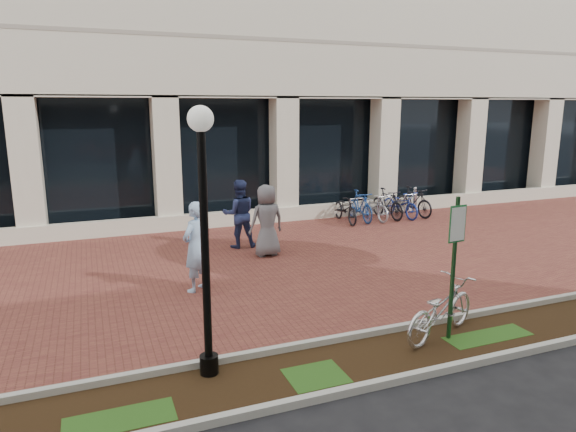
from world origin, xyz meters
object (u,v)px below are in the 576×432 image
object	(u,v)px
locked_bicycle	(441,309)
lamppost	(204,229)
pedestrian_mid	(239,214)
parking_sign	(455,251)
bike_rack_cluster	(380,205)
bollard	(414,200)
pedestrian_left	(196,247)
pedestrian_right	(267,221)

from	to	relation	value
locked_bicycle	lamppost	bearing A→B (deg)	65.64
lamppost	pedestrian_mid	xyz separation A→B (m)	(2.39, 6.61, -1.27)
parking_sign	bike_rack_cluster	distance (m)	9.58
bollard	bike_rack_cluster	xyz separation A→B (m)	(-1.73, -0.42, 0.00)
lamppost	parking_sign	bearing A→B (deg)	-5.04
parking_sign	pedestrian_left	xyz separation A→B (m)	(-3.54, 3.94, -0.60)
parking_sign	lamppost	bearing A→B (deg)	170.23
pedestrian_left	bike_rack_cluster	size ratio (longest dim) A/B	0.55
bollard	pedestrian_left	bearing A→B (deg)	-150.67
pedestrian_left	pedestrian_right	bearing A→B (deg)	179.75
lamppost	pedestrian_right	distance (m)	6.34
pedestrian_mid	pedestrian_right	distance (m)	1.17
locked_bicycle	bike_rack_cluster	distance (m)	9.42
pedestrian_mid	parking_sign	bearing A→B (deg)	109.55
pedestrian_left	bike_rack_cluster	xyz separation A→B (m)	(7.45, 4.74, -0.48)
lamppost	locked_bicycle	xyz separation A→B (m)	(4.00, -0.21, -1.72)
parking_sign	bollard	bearing A→B (deg)	53.46
lamppost	bollard	distance (m)	13.20
parking_sign	bollard	world-z (taller)	parking_sign
lamppost	pedestrian_left	world-z (taller)	lamppost
locked_bicycle	bollard	bearing A→B (deg)	-54.06
bollard	pedestrian_right	bearing A→B (deg)	-155.05
locked_bicycle	pedestrian_mid	world-z (taller)	pedestrian_mid
pedestrian_left	bike_rack_cluster	distance (m)	8.84
parking_sign	lamppost	world-z (taller)	lamppost
bike_rack_cluster	locked_bicycle	bearing A→B (deg)	-116.68
lamppost	bollard	bearing A→B (deg)	41.91
bollard	parking_sign	bearing A→B (deg)	-121.81
pedestrian_right	bike_rack_cluster	distance (m)	5.89
locked_bicycle	pedestrian_right	size ratio (longest dim) A/B	1.01
lamppost	bike_rack_cluster	size ratio (longest dim) A/B	1.11
pedestrian_right	bollard	xyz separation A→B (m)	(6.90, 3.21, -0.45)
lamppost	pedestrian_mid	distance (m)	7.14
locked_bicycle	pedestrian_mid	distance (m)	7.02
parking_sign	lamppost	xyz separation A→B (m)	(-4.09, 0.36, 0.65)
pedestrian_left	bollard	bearing A→B (deg)	168.57
pedestrian_left	pedestrian_right	world-z (taller)	pedestrian_left
pedestrian_left	pedestrian_mid	size ratio (longest dim) A/B	1.02
locked_bicycle	bollard	distance (m)	10.63
pedestrian_left	pedestrian_mid	bearing A→B (deg)	-161.93
pedestrian_left	pedestrian_right	size ratio (longest dim) A/B	1.02
parking_sign	locked_bicycle	size ratio (longest dim) A/B	1.29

